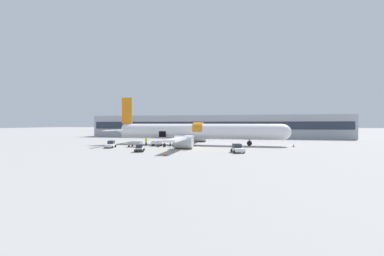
% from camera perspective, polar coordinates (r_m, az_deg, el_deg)
% --- Properties ---
extents(ground_plane, '(500.00, 500.00, 0.00)m').
position_cam_1_polar(ground_plane, '(49.93, 0.29, -4.67)').
color(ground_plane, gray).
extents(apron_marking_line, '(27.96, 2.41, 0.01)m').
position_cam_1_polar(apron_marking_line, '(45.20, -3.31, -5.27)').
color(apron_marking_line, yellow).
rests_on(apron_marking_line, ground_plane).
extents(terminal_strip, '(90.95, 10.21, 7.97)m').
position_cam_1_polar(terminal_strip, '(86.76, 5.14, 0.40)').
color(terminal_strip, '#9EA3AD').
rests_on(terminal_strip, ground_plane).
extents(airplane, '(41.40, 37.09, 11.45)m').
position_cam_1_polar(airplane, '(55.28, 1.05, -0.98)').
color(airplane, silver).
rests_on(airplane, ground_plane).
extents(baggage_tug_lead, '(2.58, 3.50, 1.48)m').
position_cam_1_polar(baggage_tug_lead, '(41.47, 10.96, -4.96)').
color(baggage_tug_lead, silver).
rests_on(baggage_tug_lead, ground_plane).
extents(baggage_tug_mid, '(2.24, 2.93, 1.36)m').
position_cam_1_polar(baggage_tug_mid, '(42.88, -12.63, -4.86)').
color(baggage_tug_mid, silver).
rests_on(baggage_tug_mid, ground_plane).
extents(baggage_tug_rear, '(2.18, 3.18, 1.45)m').
position_cam_1_polar(baggage_tug_rear, '(51.51, -19.13, -3.85)').
color(baggage_tug_rear, silver).
rests_on(baggage_tug_rear, ground_plane).
extents(baggage_cart_loading, '(3.43, 2.31, 1.05)m').
position_cam_1_polar(baggage_cart_loading, '(53.15, -8.42, -3.77)').
color(baggage_cart_loading, silver).
rests_on(baggage_cart_loading, ground_plane).
extents(baggage_cart_queued, '(3.76, 2.13, 1.11)m').
position_cam_1_polar(baggage_cart_queued, '(51.96, -13.57, -3.86)').
color(baggage_cart_queued, '#999BA0').
rests_on(baggage_cart_queued, ground_plane).
extents(ground_crew_loader_a, '(0.44, 0.54, 1.55)m').
position_cam_1_polar(ground_crew_loader_a, '(51.84, -5.31, -3.55)').
color(ground_crew_loader_a, black).
rests_on(ground_crew_loader_a, ground_plane).
extents(ground_crew_loader_b, '(0.50, 0.59, 1.70)m').
position_cam_1_polar(ground_crew_loader_b, '(53.88, -11.04, -3.31)').
color(ground_crew_loader_b, '#2D2D33').
rests_on(ground_crew_loader_b, ground_plane).
extents(ground_crew_driver, '(0.57, 0.48, 1.65)m').
position_cam_1_polar(ground_crew_driver, '(50.00, -4.52, -3.66)').
color(ground_crew_driver, black).
rests_on(ground_crew_driver, ground_plane).
extents(ground_crew_supervisor, '(0.48, 0.63, 1.79)m').
position_cam_1_polar(ground_crew_supervisor, '(53.03, -4.55, -3.31)').
color(ground_crew_supervisor, black).
rests_on(ground_crew_supervisor, ground_plane).
extents(ground_crew_helper, '(0.46, 0.64, 1.83)m').
position_cam_1_polar(ground_crew_helper, '(54.82, -11.09, -3.17)').
color(ground_crew_helper, '#1E2338').
rests_on(ground_crew_helper, ground_plane).
extents(suitcase_on_tarmac_upright, '(0.57, 0.42, 0.82)m').
position_cam_1_polar(suitcase_on_tarmac_upright, '(50.38, -6.72, -4.22)').
color(suitcase_on_tarmac_upright, black).
rests_on(suitcase_on_tarmac_upright, ground_plane).
extents(suitcase_on_tarmac_spare, '(0.55, 0.45, 0.60)m').
position_cam_1_polar(suitcase_on_tarmac_spare, '(50.72, -8.24, -4.31)').
color(suitcase_on_tarmac_spare, '#2D2D33').
rests_on(suitcase_on_tarmac_spare, ground_plane).
extents(safety_cone_nose, '(0.52, 0.52, 0.70)m').
position_cam_1_polar(safety_cone_nose, '(54.79, 23.43, -3.90)').
color(safety_cone_nose, black).
rests_on(safety_cone_nose, ground_plane).
extents(safety_cone_engine_left, '(0.44, 0.44, 0.63)m').
position_cam_1_polar(safety_cone_engine_left, '(37.27, -6.60, -6.18)').
color(safety_cone_engine_left, black).
rests_on(safety_cone_engine_left, ground_plane).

